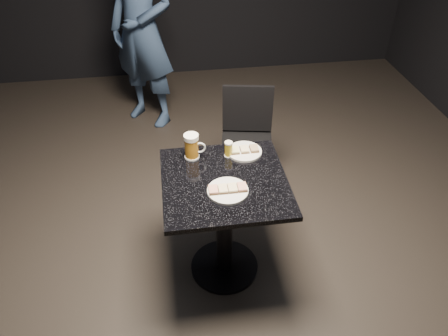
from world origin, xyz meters
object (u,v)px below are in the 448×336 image
at_px(chair, 247,136).
at_px(beer_tumbler, 229,149).
at_px(plate_small, 244,152).
at_px(table, 224,212).
at_px(beer_mug, 192,146).
at_px(patron, 142,30).
at_px(plate_large, 228,191).

bearing_deg(chair, beer_tumbler, -112.03).
xyz_separation_m(plate_small, beer_tumbler, (-0.10, -0.02, 0.04)).
height_order(table, beer_mug, beer_mug).
distance_m(patron, table, 2.07).
bearing_deg(plate_small, patron, 109.01).
relative_size(table, beer_tumbler, 7.65).
distance_m(beer_mug, chair, 0.78).
relative_size(plate_large, table, 0.30).
relative_size(plate_small, chair, 0.25).
bearing_deg(beer_mug, table, -56.76).
bearing_deg(plate_small, table, -122.99).
xyz_separation_m(beer_mug, chair, (0.44, 0.54, -0.33)).
relative_size(table, beer_mug, 4.75).
xyz_separation_m(beer_mug, beer_tumbler, (0.21, -0.02, -0.03)).
xyz_separation_m(plate_large, beer_mug, (-0.16, 0.34, 0.07)).
bearing_deg(beer_mug, plate_large, -64.85).
distance_m(plate_large, chair, 0.96).
distance_m(plate_small, table, 0.38).
xyz_separation_m(patron, beer_mug, (0.29, -1.74, -0.07)).
xyz_separation_m(table, beer_tumbler, (0.06, 0.22, 0.29)).
height_order(beer_tumbler, chair, chair).
relative_size(plate_large, chair, 0.26).
bearing_deg(plate_large, plate_small, 65.73).
bearing_deg(chair, plate_small, -103.18).
xyz_separation_m(plate_small, beer_mug, (-0.31, -0.00, 0.07)).
relative_size(patron, beer_mug, 11.37).
height_order(patron, chair, patron).
relative_size(plate_small, beer_mug, 1.33).
distance_m(patron, beer_tumbler, 1.83).
relative_size(patron, beer_tumbler, 18.32).
distance_m(plate_large, beer_mug, 0.38).
height_order(plate_small, table, plate_small).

